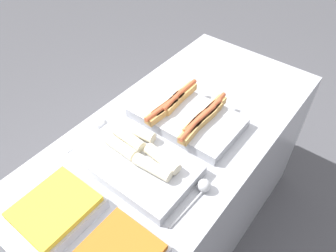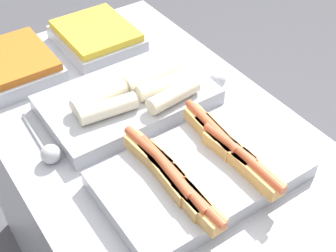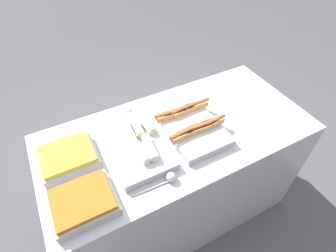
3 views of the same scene
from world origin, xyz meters
The scene contains 6 objects.
tray_hotdogs centered at (0.07, 0.00, 0.95)m, with size 0.37×0.51×0.10m.
tray_wraps centered at (-0.27, 0.00, 0.95)m, with size 0.30×0.49×0.10m.
tray_side_front centered at (-0.63, -0.22, 0.95)m, with size 0.29×0.25×0.07m.
tray_side_back centered at (-0.63, 0.08, 0.95)m, with size 0.29×0.25×0.07m.
serving_spoon_near centered at (-0.21, -0.28, 0.94)m, with size 0.24×0.05×0.05m.
serving_spoon_far centered at (-0.22, 0.28, 0.94)m, with size 0.23×0.05×0.05m.
Camera 2 is at (0.68, -0.51, 1.82)m, focal length 50.00 mm.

